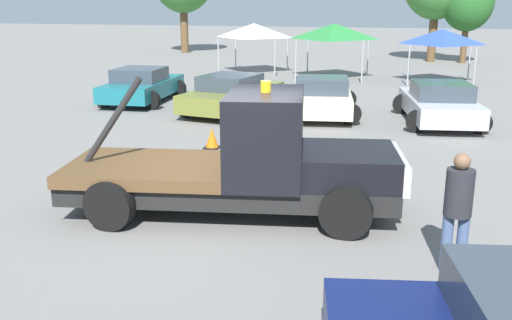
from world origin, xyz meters
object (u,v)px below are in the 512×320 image
(parked_car_olive, at_px, (233,94))
(canopy_tent_green, at_px, (334,31))
(tow_truck, at_px, (250,164))
(parked_car_cream, at_px, (322,97))
(canopy_tent_blue, at_px, (442,37))
(traffic_cone, at_px, (212,139))
(tree_left, at_px, (468,2))
(canopy_tent_white, at_px, (254,30))
(person_near_truck, at_px, (458,204))
(parked_car_teal, at_px, (142,85))
(parked_car_silver, at_px, (439,103))

(parked_car_olive, distance_m, canopy_tent_green, 10.50)
(tow_truck, relative_size, parked_car_olive, 1.25)
(parked_car_cream, relative_size, canopy_tent_blue, 1.52)
(traffic_cone, bearing_deg, tree_left, 72.07)
(parked_car_olive, height_order, canopy_tent_white, canopy_tent_white)
(tow_truck, relative_size, tree_left, 1.13)
(person_near_truck, distance_m, canopy_tent_white, 24.24)
(parked_car_teal, relative_size, canopy_tent_white, 1.47)
(parked_car_teal, xyz_separation_m, canopy_tent_blue, (11.35, 8.76, 1.53))
(parked_car_olive, relative_size, canopy_tent_green, 1.54)
(tow_truck, relative_size, canopy_tent_green, 1.92)
(tow_truck, relative_size, canopy_tent_blue, 2.14)
(person_near_truck, height_order, canopy_tent_green, canopy_tent_green)
(canopy_tent_green, distance_m, tree_left, 12.03)
(parked_car_olive, relative_size, canopy_tent_white, 1.60)
(canopy_tent_blue, height_order, traffic_cone, canopy_tent_blue)
(tow_truck, xyz_separation_m, canopy_tent_white, (-5.71, 20.94, 1.32))
(person_near_truck, relative_size, parked_car_cream, 0.39)
(parked_car_olive, xyz_separation_m, tree_left, (9.12, 19.84, 3.11))
(tow_truck, height_order, parked_car_olive, tow_truck)
(canopy_tent_white, relative_size, canopy_tent_blue, 1.07)
(canopy_tent_green, bearing_deg, parked_car_cream, -84.26)
(parked_car_cream, distance_m, parked_car_silver, 3.82)
(canopy_tent_blue, bearing_deg, person_near_truck, -91.40)
(canopy_tent_white, bearing_deg, canopy_tent_blue, -9.35)
(person_near_truck, bearing_deg, tree_left, -12.17)
(traffic_cone, bearing_deg, parked_car_olive, 101.42)
(canopy_tent_blue, bearing_deg, parked_car_silver, -92.04)
(canopy_tent_green, bearing_deg, traffic_cone, -94.16)
(canopy_tent_white, distance_m, tree_left, 14.33)
(parked_car_olive, relative_size, traffic_cone, 9.17)
(parked_car_silver, bearing_deg, parked_car_olive, 79.43)
(person_near_truck, distance_m, canopy_tent_green, 21.69)
(parked_car_teal, distance_m, canopy_tent_blue, 14.42)
(person_near_truck, bearing_deg, canopy_tent_blue, -9.30)
(canopy_tent_blue, bearing_deg, traffic_cone, -112.83)
(tow_truck, xyz_separation_m, traffic_cone, (-2.31, 4.40, -0.70))
(parked_car_cream, bearing_deg, canopy_tent_white, 17.27)
(canopy_tent_white, xyz_separation_m, canopy_tent_blue, (9.70, -1.60, -0.10))
(parked_car_silver, xyz_separation_m, traffic_cone, (-5.94, -5.01, -0.39))
(parked_car_cream, distance_m, canopy_tent_green, 10.23)
(tree_left, xyz_separation_m, traffic_cone, (-8.08, -24.98, -3.51))
(parked_car_teal, distance_m, canopy_tent_green, 11.12)
(tow_truck, height_order, parked_car_teal, tow_truck)
(parked_car_silver, relative_size, tree_left, 0.84)
(parked_car_olive, bearing_deg, person_near_truck, -138.43)
(parked_car_teal, distance_m, traffic_cone, 8.00)
(parked_car_silver, xyz_separation_m, canopy_tent_blue, (0.35, 9.93, 1.53))
(person_near_truck, xyz_separation_m, parked_car_silver, (0.15, 10.87, -0.37))
(parked_car_silver, bearing_deg, canopy_tent_green, 15.65)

